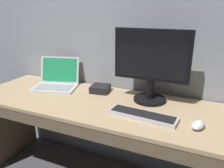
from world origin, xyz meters
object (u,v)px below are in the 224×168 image
object	(u,v)px
laptop_silver	(56,81)
computer_mouse	(198,125)
wired_keyboard	(143,115)
external_monitor	(151,64)
external_drive_box	(100,89)

from	to	relation	value
laptop_silver	computer_mouse	world-z (taller)	laptop_silver
wired_keyboard	external_monitor	bearing A→B (deg)	96.32
computer_mouse	external_drive_box	world-z (taller)	external_drive_box
wired_keyboard	computer_mouse	distance (m)	0.30
external_monitor	wired_keyboard	world-z (taller)	external_monitor
wired_keyboard	external_drive_box	world-z (taller)	external_drive_box
external_monitor	external_drive_box	xyz separation A→B (m)	(-0.39, 0.03, -0.24)
wired_keyboard	computer_mouse	size ratio (longest dim) A/B	3.99
external_monitor	computer_mouse	distance (m)	0.48
wired_keyboard	external_drive_box	bearing A→B (deg)	146.31
laptop_silver	wired_keyboard	bearing A→B (deg)	-16.67
external_monitor	external_drive_box	distance (m)	0.46
external_monitor	computer_mouse	bearing A→B (deg)	-37.28
computer_mouse	wired_keyboard	bearing A→B (deg)	-165.63
laptop_silver	external_monitor	size ratio (longest dim) A/B	0.80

